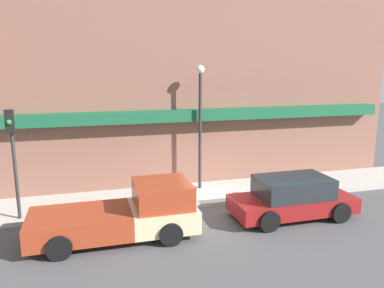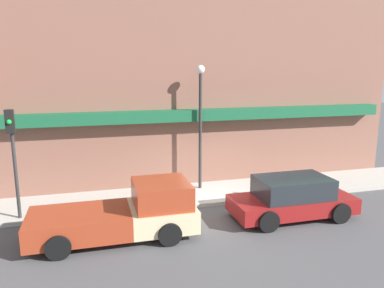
{
  "view_description": "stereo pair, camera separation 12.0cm",
  "coord_description": "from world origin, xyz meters",
  "px_view_note": "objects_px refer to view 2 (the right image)",
  "views": [
    {
      "loc": [
        -4.76,
        -13.33,
        5.43
      ],
      "look_at": [
        -0.7,
        1.1,
        2.36
      ],
      "focal_mm": 35.0,
      "sensor_mm": 36.0,
      "label": 1
    },
    {
      "loc": [
        -4.65,
        -13.36,
        5.43
      ],
      "look_at": [
        -0.7,
        1.1,
        2.36
      ],
      "focal_mm": 35.0,
      "sensor_mm": 36.0,
      "label": 2
    }
  ],
  "objects_px": {
    "fire_hydrant": "(255,188)",
    "parked_car": "(292,198)",
    "street_lamp": "(200,113)",
    "pickup_truck": "(125,214)",
    "traffic_light": "(13,145)"
  },
  "relations": [
    {
      "from": "parked_car",
      "to": "street_lamp",
      "type": "height_order",
      "value": "street_lamp"
    },
    {
      "from": "fire_hydrant",
      "to": "parked_car",
      "type": "bearing_deg",
      "value": -77.89
    },
    {
      "from": "street_lamp",
      "to": "fire_hydrant",
      "type": "bearing_deg",
      "value": -38.86
    },
    {
      "from": "fire_hydrant",
      "to": "street_lamp",
      "type": "distance_m",
      "value": 3.96
    },
    {
      "from": "pickup_truck",
      "to": "parked_car",
      "type": "relative_size",
      "value": 1.17
    },
    {
      "from": "fire_hydrant",
      "to": "traffic_light",
      "type": "xyz_separation_m",
      "value": [
        -9.14,
        -0.07,
        2.36
      ]
    },
    {
      "from": "fire_hydrant",
      "to": "pickup_truck",
      "type": "bearing_deg",
      "value": -158.86
    },
    {
      "from": "street_lamp",
      "to": "traffic_light",
      "type": "relative_size",
      "value": 1.38
    },
    {
      "from": "fire_hydrant",
      "to": "traffic_light",
      "type": "height_order",
      "value": "traffic_light"
    },
    {
      "from": "pickup_truck",
      "to": "street_lamp",
      "type": "height_order",
      "value": "street_lamp"
    },
    {
      "from": "pickup_truck",
      "to": "parked_car",
      "type": "bearing_deg",
      "value": -0.98
    },
    {
      "from": "traffic_light",
      "to": "parked_car",
      "type": "bearing_deg",
      "value": -12.27
    },
    {
      "from": "street_lamp",
      "to": "traffic_light",
      "type": "height_order",
      "value": "street_lamp"
    },
    {
      "from": "parked_car",
      "to": "traffic_light",
      "type": "distance_m",
      "value": 10.05
    },
    {
      "from": "pickup_truck",
      "to": "traffic_light",
      "type": "xyz_separation_m",
      "value": [
        -3.55,
        2.09,
        2.05
      ]
    }
  ]
}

